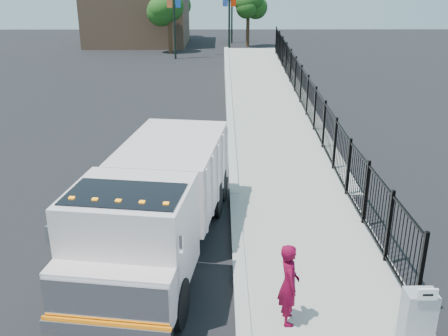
{
  "coord_description": "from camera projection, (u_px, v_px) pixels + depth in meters",
  "views": [
    {
      "loc": [
        -0.44,
        -10.5,
        6.54
      ],
      "look_at": [
        -0.35,
        2.0,
        1.77
      ],
      "focal_mm": 40.0,
      "sensor_mm": 36.0,
      "label": 1
    }
  ],
  "objects": [
    {
      "name": "light_pole_1",
      "position": [
        226.0,
        5.0,
        43.25
      ],
      "size": [
        3.77,
        0.22,
        8.0
      ],
      "color": "black",
      "rests_on": "ground"
    },
    {
      "name": "tree_0",
      "position": [
        169.0,
        9.0,
        45.1
      ],
      "size": [
        2.87,
        2.87,
        5.44
      ],
      "color": "#382314",
      "rests_on": "ground"
    },
    {
      "name": "worker",
      "position": [
        289.0,
        284.0,
        9.69
      ],
      "size": [
        0.44,
        0.64,
        1.71
      ],
      "primitive_type": "imported",
      "rotation": [
        0.0,
        0.0,
        1.62
      ],
      "color": "maroon",
      "rests_on": "sidewalk"
    },
    {
      "name": "curb",
      "position": [
        242.0,
        314.0,
        10.25
      ],
      "size": [
        0.3,
        12.0,
        0.16
      ],
      "primitive_type": "cube",
      "color": "#ADAAA3",
      "rests_on": "ground"
    },
    {
      "name": "tree_2",
      "position": [
        177.0,
        2.0,
        57.33
      ],
      "size": [
        3.01,
        3.01,
        5.51
      ],
      "color": "#382314",
      "rests_on": "ground"
    },
    {
      "name": "light_pole_0",
      "position": [
        177.0,
        6.0,
        41.63
      ],
      "size": [
        3.77,
        0.22,
        8.0
      ],
      "color": "black",
      "rests_on": "ground"
    },
    {
      "name": "building",
      "position": [
        138.0,
        4.0,
        51.78
      ],
      "size": [
        10.0,
        10.0,
        8.0
      ],
      "primitive_type": "cube",
      "color": "#8C664C",
      "rests_on": "ground"
    },
    {
      "name": "ground",
      "position": [
        239.0,
        265.0,
        12.15
      ],
      "size": [
        120.0,
        120.0,
        0.0
      ],
      "primitive_type": "plane",
      "color": "black",
      "rests_on": "ground"
    },
    {
      "name": "tree_1",
      "position": [
        248.0,
        7.0,
        49.54
      ],
      "size": [
        2.15,
        2.15,
        5.08
      ],
      "color": "#382314",
      "rests_on": "ground"
    },
    {
      "name": "truck",
      "position": [
        157.0,
        200.0,
        12.14
      ],
      "size": [
        3.54,
        8.02,
        2.66
      ],
      "rotation": [
        0.0,
        0.0,
        -0.14
      ],
      "color": "black",
      "rests_on": "ground"
    },
    {
      "name": "iron_fence",
      "position": [
        307.0,
        109.0,
        23.06
      ],
      "size": [
        0.1,
        28.0,
        1.8
      ],
      "primitive_type": "cube",
      "color": "black",
      "rests_on": "ground"
    },
    {
      "name": "ramp",
      "position": [
        268.0,
        107.0,
        27.11
      ],
      "size": [
        3.95,
        24.06,
        3.19
      ],
      "primitive_type": "cube",
      "rotation": [
        0.06,
        0.0,
        0.0
      ],
      "color": "#9E998E",
      "rests_on": "ground"
    },
    {
      "name": "light_pole_3",
      "position": [
        229.0,
        0.0,
        52.37
      ],
      "size": [
        3.77,
        0.22,
        8.0
      ],
      "color": "black",
      "rests_on": "ground"
    },
    {
      "name": "sidewalk",
      "position": [
        336.0,
        314.0,
        10.27
      ],
      "size": [
        3.55,
        12.0,
        0.12
      ],
      "primitive_type": "cube",
      "color": "#9E998E",
      "rests_on": "ground"
    },
    {
      "name": "utility_cabinet",
      "position": [
        417.0,
        321.0,
        8.99
      ],
      "size": [
        0.55,
        0.4,
        1.25
      ],
      "primitive_type": "cube",
      "color": "gray",
      "rests_on": "sidewalk"
    },
    {
      "name": "light_pole_2",
      "position": [
        183.0,
        1.0,
        50.75
      ],
      "size": [
        3.77,
        0.22,
        8.0
      ],
      "color": "black",
      "rests_on": "ground"
    },
    {
      "name": "arrow_sign",
      "position": [
        428.0,
        294.0,
        8.52
      ],
      "size": [
        0.35,
        0.04,
        0.22
      ],
      "primitive_type": "cube",
      "color": "white",
      "rests_on": "utility_cabinet"
    }
  ]
}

